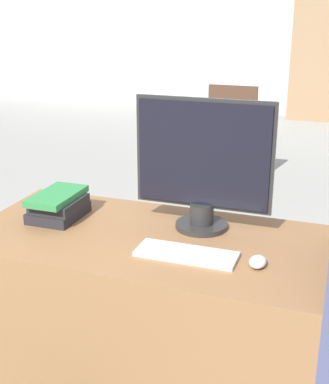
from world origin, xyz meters
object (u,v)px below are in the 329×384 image
Objects in this scene: keyboard at (186,254)px; mouse at (258,262)px; book_stack at (58,206)px; monitor at (203,165)px; far_chair at (228,135)px.

mouse is (0.25, 0.01, 0.01)m from keyboard.
mouse reaches higher than keyboard.
keyboard is at bearing -15.07° from book_stack.
keyboard is at bearing -85.60° from monitor.
monitor is 0.62m from book_stack.
mouse is 0.86m from book_stack.
keyboard is at bearing -118.31° from far_chair.
monitor is 0.58× the size of far_chair.
far_chair is (0.07, 2.80, -0.32)m from book_stack.
far_chair reaches higher than book_stack.
far_chair is at bearing 100.71° from monitor.
mouse is 0.32× the size of book_stack.
mouse is 0.09× the size of far_chair.
mouse is at bearing -43.84° from monitor.
monitor is at bearing -117.76° from far_chair.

